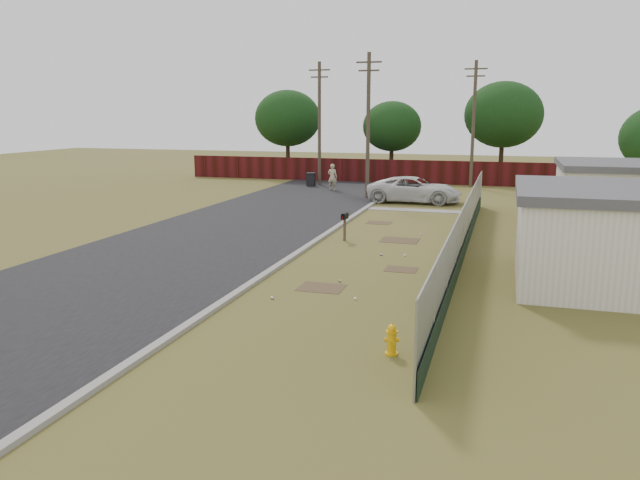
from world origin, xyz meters
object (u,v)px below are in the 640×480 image
(pickup_truck, at_px, (414,190))
(trash_bin, at_px, (311,179))
(pedestrian, at_px, (332,177))
(mailbox, at_px, (345,219))
(fire_hydrant, at_px, (392,340))

(pickup_truck, bearing_deg, trash_bin, 53.37)
(pedestrian, bearing_deg, trash_bin, -39.04)
(mailbox, relative_size, pedestrian, 0.65)
(mailbox, bearing_deg, pickup_truck, 84.70)
(mailbox, height_order, pedestrian, pedestrian)
(fire_hydrant, height_order, pedestrian, pedestrian)
(fire_hydrant, bearing_deg, pickup_truck, 97.13)
(pickup_truck, relative_size, trash_bin, 5.62)
(pickup_truck, bearing_deg, pedestrian, 55.41)
(pickup_truck, xyz_separation_m, trash_bin, (-8.58, 6.34, -0.27))
(mailbox, bearing_deg, fire_hydrant, -70.77)
(fire_hydrant, relative_size, pickup_truck, 0.13)
(pickup_truck, bearing_deg, mailbox, 174.52)
(pickup_truck, bearing_deg, fire_hydrant, -173.05)
(fire_hydrant, height_order, trash_bin, trash_bin)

